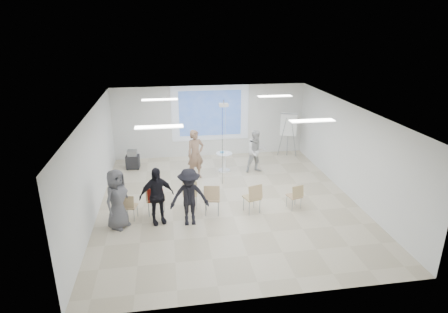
{
  "coord_description": "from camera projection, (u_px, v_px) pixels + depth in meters",
  "views": [
    {
      "loc": [
        -1.8,
        -10.65,
        5.44
      ],
      "look_at": [
        0.0,
        0.8,
        1.25
      ],
      "focal_mm": 30.0,
      "sensor_mm": 36.0,
      "label": 1
    }
  ],
  "objects": [
    {
      "name": "av_cart",
      "position": [
        133.0,
        160.0,
        14.58
      ],
      "size": [
        0.53,
        0.44,
        0.76
      ],
      "rotation": [
        0.0,
        0.0,
        -0.07
      ],
      "color": "black",
      "rests_on": "floor"
    },
    {
      "name": "laptop",
      "position": [
        190.0,
        192.0,
        11.51
      ],
      "size": [
        0.37,
        0.29,
        0.03
      ],
      "primitive_type": "imported",
      "rotation": [
        0.0,
        0.0,
        3.04
      ],
      "color": "black",
      "rests_on": "chair_left_inner"
    },
    {
      "name": "wall_right",
      "position": [
        351.0,
        151.0,
        12.09
      ],
      "size": [
        0.1,
        9.0,
        3.0
      ],
      "primitive_type": "cube",
      "color": "silver",
      "rests_on": "floor"
    },
    {
      "name": "fluor_panel_sw",
      "position": [
        159.0,
        127.0,
        9.31
      ],
      "size": [
        1.2,
        0.3,
        0.02
      ],
      "primitive_type": "cube",
      "color": "white",
      "rests_on": "ceiling"
    },
    {
      "name": "flipchart_easel",
      "position": [
        289.0,
        125.0,
        15.6
      ],
      "size": [
        0.77,
        0.61,
        1.87
      ],
      "rotation": [
        0.0,
        0.0,
        -0.34
      ],
      "color": "gray",
      "rests_on": "floor"
    },
    {
      "name": "projection_image",
      "position": [
        210.0,
        113.0,
        15.53
      ],
      "size": [
        2.6,
        0.01,
        1.9
      ],
      "primitive_type": "cube",
      "color": "#345DB3",
      "rests_on": "wall_back"
    },
    {
      "name": "pedestal_table",
      "position": [
        224.0,
        161.0,
        14.3
      ],
      "size": [
        0.69,
        0.69,
        0.76
      ],
      "rotation": [
        0.0,
        0.0,
        -0.12
      ],
      "color": "white",
      "rests_on": "floor"
    },
    {
      "name": "chair_center",
      "position": [
        212.0,
        197.0,
        11.0
      ],
      "size": [
        0.54,
        0.57,
        0.99
      ],
      "rotation": [
        0.0,
        0.0,
        -0.16
      ],
      "color": "tan",
      "rests_on": "floor"
    },
    {
      "name": "wall_back",
      "position": [
        210.0,
        121.0,
        15.72
      ],
      "size": [
        8.0,
        0.1,
        3.0
      ],
      "primitive_type": "cube",
      "color": "silver",
      "rests_on": "floor"
    },
    {
      "name": "fluor_panel_se",
      "position": [
        312.0,
        121.0,
        9.89
      ],
      "size": [
        1.2,
        0.3,
        0.02
      ],
      "primitive_type": "cube",
      "color": "white",
      "rests_on": "ceiling"
    },
    {
      "name": "red_jacket",
      "position": [
        156.0,
        196.0,
        10.76
      ],
      "size": [
        0.45,
        0.18,
        0.42
      ],
      "primitive_type": "cube",
      "rotation": [
        0.0,
        0.0,
        -0.2
      ],
      "color": "#A11D13",
      "rests_on": "chair_left_mid"
    },
    {
      "name": "chair_far_left",
      "position": [
        129.0,
        205.0,
        10.73
      ],
      "size": [
        0.47,
        0.49,
        0.81
      ],
      "rotation": [
        0.0,
        0.0,
        -0.24
      ],
      "color": "tan",
      "rests_on": "floor"
    },
    {
      "name": "chair_left_inner",
      "position": [
        190.0,
        192.0,
        11.4
      ],
      "size": [
        0.49,
        0.52,
        0.94
      ],
      "rotation": [
        0.0,
        0.0,
        -0.11
      ],
      "color": "tan",
      "rests_on": "floor"
    },
    {
      "name": "floor",
      "position": [
        228.0,
        203.0,
        12.02
      ],
      "size": [
        8.0,
        9.0,
        0.1
      ],
      "primitive_type": "cube",
      "color": "beige",
      "rests_on": "ground"
    },
    {
      "name": "audience_outer",
      "position": [
        117.0,
        196.0,
        10.21
      ],
      "size": [
        1.06,
        1.12,
        1.92
      ],
      "primitive_type": "imported",
      "rotation": [
        0.0,
        0.0,
        0.93
      ],
      "color": "#5A595E",
      "rests_on": "floor"
    },
    {
      "name": "ceiling_projector",
      "position": [
        224.0,
        109.0,
        12.49
      ],
      "size": [
        0.3,
        0.25,
        3.0
      ],
      "color": "white",
      "rests_on": "ceiling"
    },
    {
      "name": "chair_right_inner",
      "position": [
        253.0,
        196.0,
        11.1
      ],
      "size": [
        0.56,
        0.59,
        0.95
      ],
      "rotation": [
        0.0,
        0.0,
        0.29
      ],
      "color": "tan",
      "rests_on": "floor"
    },
    {
      "name": "wall_left",
      "position": [
        91.0,
        165.0,
        10.91
      ],
      "size": [
        0.1,
        9.0,
        3.0
      ],
      "primitive_type": "cube",
      "color": "silver",
      "rests_on": "floor"
    },
    {
      "name": "controller_left",
      "position": [
        200.0,
        140.0,
        13.63
      ],
      "size": [
        0.08,
        0.12,
        0.04
      ],
      "primitive_type": "cube",
      "rotation": [
        0.0,
        0.0,
        0.41
      ],
      "color": "white",
      "rests_on": "player_left"
    },
    {
      "name": "audience_left",
      "position": [
        156.0,
        192.0,
        10.42
      ],
      "size": [
        1.27,
        0.97,
        1.93
      ],
      "primitive_type": "imported",
      "rotation": [
        0.0,
        0.0,
        0.29
      ],
      "color": "black",
      "rests_on": "floor"
    },
    {
      "name": "ceiling",
      "position": [
        228.0,
        108.0,
        10.97
      ],
      "size": [
        8.0,
        9.0,
        0.1
      ],
      "primitive_type": "cube",
      "color": "white",
      "rests_on": "wall_back"
    },
    {
      "name": "controller_right",
      "position": [
        250.0,
        140.0,
        14.17
      ],
      "size": [
        0.06,
        0.13,
        0.04
      ],
      "primitive_type": "cube",
      "rotation": [
        0.0,
        0.0,
        0.1
      ],
      "color": "silver",
      "rests_on": "player_right"
    },
    {
      "name": "audience_mid",
      "position": [
        189.0,
        193.0,
        10.36
      ],
      "size": [
        1.23,
        0.67,
        1.9
      ],
      "primitive_type": "imported",
      "rotation": [
        0.0,
        0.0,
        -0.0
      ],
      "color": "black",
      "rests_on": "floor"
    },
    {
      "name": "fluor_panel_ne",
      "position": [
        275.0,
        96.0,
        13.15
      ],
      "size": [
        1.2,
        0.3,
        0.02
      ],
      "primitive_type": "cube",
      "color": "white",
      "rests_on": "ceiling"
    },
    {
      "name": "fluor_panel_nw",
      "position": [
        160.0,
        100.0,
        12.56
      ],
      "size": [
        1.2,
        0.3,
        0.02
      ],
      "primitive_type": "cube",
      "color": "white",
      "rests_on": "ceiling"
    },
    {
      "name": "player_right",
      "position": [
        256.0,
        149.0,
        14.08
      ],
      "size": [
        0.94,
        0.78,
        1.81
      ],
      "primitive_type": "imported",
      "rotation": [
        0.0,
        0.0,
        0.1
      ],
      "color": "silver",
      "rests_on": "floor"
    },
    {
      "name": "player_left",
      "position": [
        195.0,
        151.0,
        13.48
      ],
      "size": [
        0.9,
        0.77,
        2.07
      ],
      "primitive_type": "imported",
      "rotation": [
        0.0,
        0.0,
        0.41
      ],
      "color": "#93705A",
      "rests_on": "floor"
    },
    {
      "name": "chair_left_mid",
      "position": [
        155.0,
        198.0,
        10.93
      ],
      "size": [
        0.55,
        0.58,
        1.0
      ],
      "rotation": [
        0.0,
        0.0,
        -0.2
      ],
      "color": "tan",
      "rests_on": "floor"
    },
    {
      "name": "projection_halo",
      "position": [
        210.0,
        113.0,
        15.54
      ],
      "size": [
        3.2,
        0.01,
        2.3
      ],
      "primitive_type": "cube",
      "color": "silver",
      "rests_on": "wall_back"
    },
    {
      "name": "chair_right_far",
      "position": [
        296.0,
        195.0,
        11.37
      ],
      "size": [
        0.47,
        0.49,
        0.82
      ],
      "rotation": [
        0.0,
        0.0,
        0.25
      ],
      "color": "tan",
      "rests_on": "floor"
    }
  ]
}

